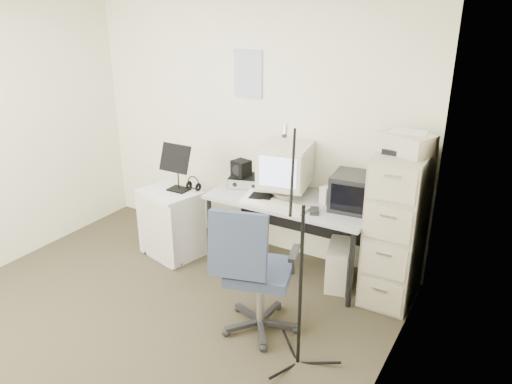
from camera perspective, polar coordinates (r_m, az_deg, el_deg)
The scene contains 21 objects.
floor at distance 4.15m, azimuth -13.73°, elevation -15.21°, with size 3.60×3.60×0.01m, color #342D20.
wall_back at distance 4.92m, azimuth -0.60°, elevation 7.61°, with size 3.60×0.02×2.50m, color white.
wall_right at distance 2.68m, azimuth 13.17°, elevation -5.48°, with size 0.02×3.60×2.50m, color white.
wall_calendar at distance 4.83m, azimuth -0.91°, elevation 13.38°, with size 0.30×0.02×0.44m, color white.
filing_cabinet at distance 4.28m, azimuth 15.73°, elevation -4.02°, with size 0.40×0.60×1.30m, color beige.
printer at distance 4.03m, azimuth 16.79°, elevation 5.37°, with size 0.40×0.27×0.15m, color #BDB197.
desk at distance 4.66m, azimuth 3.95°, elevation -4.91°, with size 1.50×0.70×0.73m, color #B9B9B9.
crt_monitor at distance 4.53m, azimuth 3.38°, elevation 2.54°, with size 0.43×0.45×0.47m, color #BDB197.
crt_tv at distance 4.32m, azimuth 11.00°, elevation 0.06°, with size 0.34×0.36×0.31m, color black.
desk_speaker at distance 4.40m, azimuth 7.97°, elevation -0.37°, with size 0.08×0.08×0.16m, color beige.
keyboard at distance 4.32m, azimuth 3.10°, elevation -1.60°, with size 0.45×0.16×0.02m, color #BDB197.
mouse at distance 4.23m, azimuth 6.71°, elevation -2.16°, with size 0.07×0.12×0.04m, color black.
radio_receiver at distance 4.78m, azimuth -0.89°, elevation 1.29°, with size 0.35×0.25×0.10m, color black.
radio_speaker at distance 4.75m, azimuth -1.71°, elevation 2.74°, with size 0.15×0.14×0.15m, color black.
papers at distance 4.50m, azimuth 0.20°, elevation -0.57°, with size 0.24×0.33×0.02m, color white.
pc_tower at distance 4.57m, azimuth 9.39°, elevation -8.20°, with size 0.19×0.42×0.39m, color #BDB197.
office_chair at distance 3.78m, azimuth 0.49°, elevation -8.83°, with size 0.61×0.61×1.05m, color #363F58.
side_cart at distance 5.02m, azimuth -9.63°, elevation -3.47°, with size 0.54×0.44×0.68m, color silver.
music_stand at distance 4.82m, azimuth -8.95°, elevation 2.83°, with size 0.32×0.17×0.47m, color black.
headphones at distance 4.87m, azimuth -7.15°, elevation 0.78°, with size 0.15×0.15×0.03m, color black.
mic_stand at distance 3.32m, azimuth 5.21°, elevation -8.23°, with size 0.02×0.02×1.59m, color black.
Camera 1 is at (2.43, -2.31, 2.44)m, focal length 35.00 mm.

